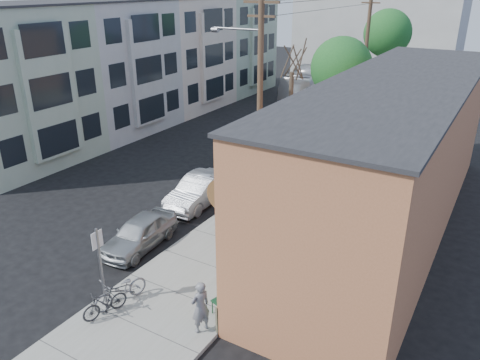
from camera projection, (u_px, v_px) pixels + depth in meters
The scene contains 27 objects.
ground at pixel (159, 221), 21.52m from camera, with size 120.00×120.00×0.00m, color black.
sidewalk at pixel (331, 163), 28.23m from camera, with size 4.50×58.00×0.15m, color gray.
cafe_building at pixel (392, 156), 19.99m from camera, with size 6.60×20.20×6.61m.
apartment_row at pixel (152, 61), 36.41m from camera, with size 6.30×32.00×9.00m.
end_cap_building at pixel (379, 22), 53.41m from camera, with size 18.00×8.00×12.00m, color #B3B3AE.
sign_post at pixel (100, 259), 15.25m from camera, with size 0.07×0.45×2.80m.
parking_meter_near at pixel (221, 198), 21.52m from camera, with size 0.14×0.14×1.24m.
parking_meter_far at pixel (287, 153), 27.22m from camera, with size 0.14×0.14×1.24m.
utility_pole_near at pixel (259, 90), 22.34m from camera, with size 3.57×0.28×10.00m.
utility_pole_far at pixel (366, 50), 35.99m from camera, with size 1.80×0.28×10.00m.
tree_bare at pixel (290, 125), 25.32m from camera, with size 0.24×0.24×5.72m.
tree_leafy_mid at pixel (341, 68), 30.78m from camera, with size 4.05×4.05×6.84m.
tree_leafy_far at pixel (387, 33), 39.18m from camera, with size 3.96×3.96×8.04m.
patio_chair_a at pixel (268, 254), 17.87m from camera, with size 0.50×0.50×0.88m, color #0F391D, non-canonical shape.
patio_chair_b at pixel (220, 301), 15.23m from camera, with size 0.50×0.50×0.88m, color #0F391D, non-canonical shape.
patron_grey at pixel (200, 307), 14.25m from camera, with size 0.65×0.42×1.77m, color slate.
patron_green at pixel (277, 225), 19.08m from camera, with size 0.86×0.67×1.77m, color #398334.
cyclist at pixel (244, 201), 20.98m from camera, with size 1.21×0.70×1.88m, color maroon.
cyclist_bike at pixel (244, 209), 21.13m from camera, with size 0.73×2.10×1.10m, color black.
parked_bike_a at pixel (105, 303), 15.09m from camera, with size 0.44×1.56×0.94m, color black.
parked_bike_b at pixel (121, 290), 15.61m from camera, with size 0.69×1.97×1.04m, color slate.
car_0 at pixel (140, 233), 19.21m from camera, with size 1.55×3.86×1.31m, color #A4A8AB.
car_1 at pixel (200, 190), 22.98m from camera, with size 1.54×4.42×1.46m, color #B4B7BC.
car_2 at pixel (250, 161), 26.94m from camera, with size 1.85×4.54×1.32m, color black.
car_3 at pixel (294, 134), 31.26m from camera, with size 2.66×5.76×1.60m, color #ADB3B5.
car_4 at pixel (325, 115), 35.83m from camera, with size 1.65×4.73×1.56m, color gray.
bus at pixel (314, 82), 43.20m from camera, with size 2.70×11.54×3.21m, color silver.
Camera 1 is at (12.92, -14.51, 10.16)m, focal length 35.00 mm.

